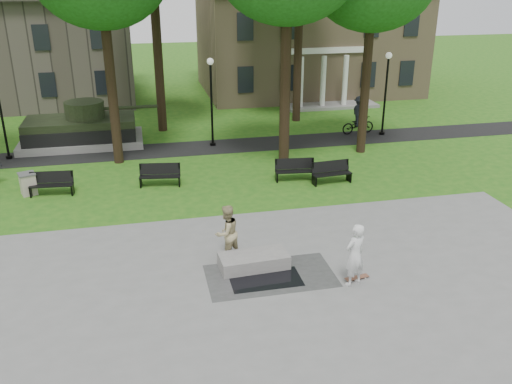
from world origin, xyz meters
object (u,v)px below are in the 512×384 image
concrete_block (254,261)px  park_bench_0 (51,183)px  trash_bin (28,184)px  skateboarder (355,255)px  friend_watching (227,233)px  cyclist (358,118)px

concrete_block → park_bench_0: park_bench_0 is taller
concrete_block → trash_bin: (-8.09, 8.15, 0.24)m
skateboarder → friend_watching: 4.22m
trash_bin → park_bench_0: bearing=-13.4°
trash_bin → cyclist: bearing=18.6°
concrete_block → friend_watching: friend_watching is taller
trash_bin → concrete_block: bearing=-45.2°
trash_bin → skateboarder: bearing=-42.2°
cyclist → trash_bin: size_ratio=2.30×
skateboarder → trash_bin: size_ratio=2.09×
skateboarder → trash_bin: (-10.82, 9.81, -0.54)m
skateboarder → friend_watching: skateboarder is taller
cyclist → park_bench_0: size_ratio=1.20×
skateboarder → cyclist: bearing=-135.5°
cyclist → concrete_block: bearing=139.5°
skateboarder → trash_bin: 14.61m
concrete_block → friend_watching: 1.27m
concrete_block → park_bench_0: (-7.11, 7.92, 0.28)m
skateboarder → park_bench_0: 13.74m
friend_watching → cyclist: cyclist is taller
friend_watching → park_bench_0: 9.60m
park_bench_0 → trash_bin: (-0.98, 0.23, -0.04)m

